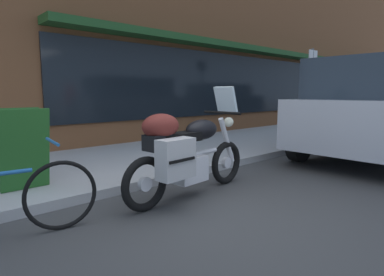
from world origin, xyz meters
name	(u,v)px	position (x,y,z in m)	size (l,w,h in m)	color
ground_plane	(216,213)	(0.00, 0.00, 0.00)	(80.00, 80.00, 0.00)	#393939
storefront_building	(281,21)	(8.19, 4.48, 3.90)	(24.38, 0.90, 7.99)	brown
sidewalk_curb	(330,127)	(9.00, 2.79, 0.06)	(30.00, 3.06, 0.12)	#9F9F9F
touring_motorcycle	(186,151)	(0.08, 0.59, 0.60)	(2.10, 0.77, 1.38)	black
parked_minivan	(384,109)	(4.54, -0.21, 0.99)	(4.60, 2.16, 1.88)	#9EA3AD
sandwich_board_sign	(23,149)	(-1.37, 1.95, 0.62)	(0.55, 0.42, 0.99)	#1E511E
parking_sign_pole	(311,84)	(6.04, 2.09, 1.53)	(0.44, 0.07, 2.37)	#59595B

